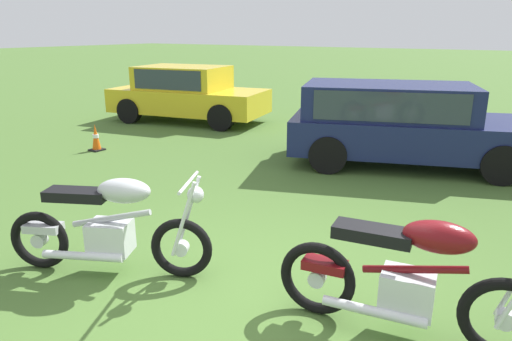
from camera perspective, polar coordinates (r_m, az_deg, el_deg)
The scene contains 6 objects.
ground_plane at distance 4.41m, azimuth -0.96°, elevation -15.18°, with size 120.00×120.00×0.00m, color #476B2D.
motorcycle_silver at distance 4.82m, azimuth -17.31°, elevation -6.52°, with size 1.92×1.13×1.02m.
motorcycle_maroon at distance 3.89m, azimuth 18.08°, elevation -12.39°, with size 2.06×0.71×1.02m.
car_yellow at distance 12.57m, azimuth -8.46°, elevation 9.52°, with size 4.27×2.42×1.43m.
car_navy at distance 8.70m, azimuth 16.91°, elevation 6.08°, with size 4.45×3.04×1.43m.
traffic_cone at distance 9.94m, azimuth -18.85°, elevation 3.70°, with size 0.25×0.25×0.54m.
Camera 1 is at (2.06, -3.13, 2.33)m, focal length 32.98 mm.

